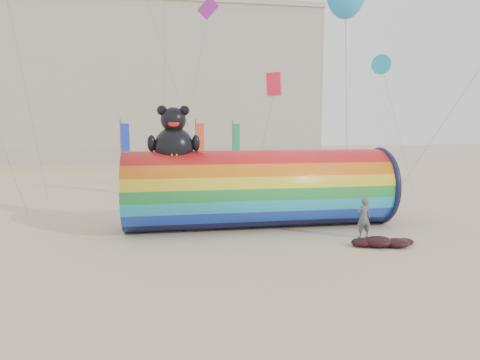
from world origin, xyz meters
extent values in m
plane|color=#CCB58C|center=(0.00, 0.00, 0.00)|extent=(160.00, 160.00, 0.00)
cube|color=#B7AD99|center=(-12.00, 46.00, 10.00)|extent=(60.00, 15.00, 20.00)
cube|color=#28303D|center=(-12.00, 38.44, 10.50)|extent=(59.50, 0.12, 17.00)
cube|color=#B2ADA0|center=(-12.00, 46.00, 20.30)|extent=(60.40, 15.40, 0.60)
cylinder|color=red|center=(1.62, 2.73, 1.81)|extent=(12.42, 3.62, 3.62)
torus|color=#0F1438|center=(7.70, 2.73, 1.81)|extent=(0.25, 3.80, 3.80)
cylinder|color=black|center=(7.85, 2.73, 1.81)|extent=(0.06, 3.59, 3.59)
ellipsoid|color=black|center=(-2.31, 2.73, 3.78)|extent=(1.77, 1.58, 1.86)
ellipsoid|color=#F3F419|center=(-2.31, 2.16, 3.67)|extent=(0.91, 0.40, 0.80)
sphere|color=black|center=(-2.31, 2.73, 5.02)|extent=(1.14, 1.14, 1.14)
sphere|color=black|center=(-2.81, 2.73, 5.43)|extent=(0.46, 0.46, 0.46)
sphere|color=black|center=(-1.81, 2.73, 5.43)|extent=(0.46, 0.46, 0.46)
ellipsoid|color=red|center=(-2.31, 2.26, 4.86)|extent=(0.50, 0.18, 0.32)
ellipsoid|color=black|center=(-3.29, 2.62, 3.98)|extent=(0.37, 0.37, 0.74)
ellipsoid|color=black|center=(-1.33, 2.62, 3.98)|extent=(0.37, 0.37, 0.74)
imported|color=#515559|center=(5.55, -0.14, 0.87)|extent=(0.66, 0.46, 1.75)
ellipsoid|color=#33090E|center=(5.56, -1.47, 0.20)|extent=(1.17, 0.99, 0.41)
ellipsoid|color=#33090E|center=(6.26, -1.67, 0.17)|extent=(0.99, 0.84, 0.34)
ellipsoid|color=#33090E|center=(4.96, -1.32, 0.16)|extent=(0.91, 0.77, 0.32)
ellipsoid|color=#33090E|center=(5.86, -1.07, 0.14)|extent=(0.78, 0.66, 0.27)
ellipsoid|color=#33090E|center=(6.76, -1.37, 0.13)|extent=(0.73, 0.62, 0.25)
cylinder|color=#59595E|center=(-5.75, 13.91, 2.60)|extent=(0.10, 0.10, 5.20)
cube|color=#1D35DA|center=(-5.44, 13.91, 2.65)|extent=(0.56, 0.06, 4.50)
cylinder|color=#59595E|center=(-0.49, 14.82, 2.60)|extent=(0.10, 0.10, 5.20)
cube|color=#F34E22|center=(-0.18, 14.82, 2.65)|extent=(0.56, 0.06, 4.50)
cylinder|color=#59595E|center=(2.77, 18.26, 2.60)|extent=(0.10, 0.10, 5.20)
cube|color=#179853|center=(3.08, 18.26, 2.65)|extent=(0.56, 0.06, 4.50)
cube|color=purple|center=(0.29, 12.75, 12.50)|extent=(0.88, 0.06, 1.23)
cube|color=#FB1B44|center=(3.57, 7.69, 7.12)|extent=(0.79, 0.79, 1.27)
cone|color=#1CB4E3|center=(11.43, 9.85, 8.66)|extent=(1.26, 1.26, 1.14)
camera|label=1|loc=(-2.64, -16.76, 4.78)|focal=32.00mm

